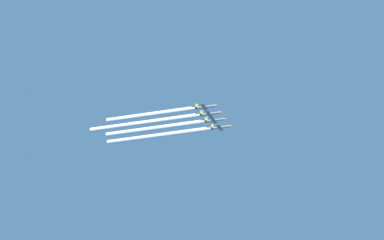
{
  "coord_description": "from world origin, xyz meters",
  "views": [
    {
      "loc": [
        512.09,
        160.58,
        2.66
      ],
      "look_at": [
        -0.23,
        -11.27,
        243.26
      ],
      "focal_mm": 104.1,
      "sensor_mm": 36.0,
      "label": 1
    }
  ],
  "objects_px": {
    "jet_far_left": "(221,127)",
    "jet_inner_right": "(206,107)",
    "jet_inner_left": "(215,120)",
    "jet_center": "(210,114)"
  },
  "relations": [
    {
      "from": "jet_far_left",
      "to": "jet_inner_right",
      "type": "bearing_deg",
      "value": 0.59
    },
    {
      "from": "jet_inner_left",
      "to": "jet_center",
      "type": "distance_m",
      "value": 8.54
    },
    {
      "from": "jet_far_left",
      "to": "jet_inner_right",
      "type": "xyz_separation_m",
      "value": [
        27.77,
        0.29,
        0.02
      ]
    },
    {
      "from": "jet_center",
      "to": "jet_inner_right",
      "type": "height_order",
      "value": "jet_center"
    },
    {
      "from": "jet_far_left",
      "to": "jet_inner_right",
      "type": "relative_size",
      "value": 1.0
    },
    {
      "from": "jet_far_left",
      "to": "jet_center",
      "type": "relative_size",
      "value": 1.0
    },
    {
      "from": "jet_inner_left",
      "to": "jet_center",
      "type": "relative_size",
      "value": 1.0
    },
    {
      "from": "jet_far_left",
      "to": "jet_inner_right",
      "type": "height_order",
      "value": "jet_inner_right"
    },
    {
      "from": "jet_inner_left",
      "to": "jet_inner_right",
      "type": "bearing_deg",
      "value": 1.8
    },
    {
      "from": "jet_center",
      "to": "jet_inner_right",
      "type": "distance_m",
      "value": 9.42
    }
  ]
}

